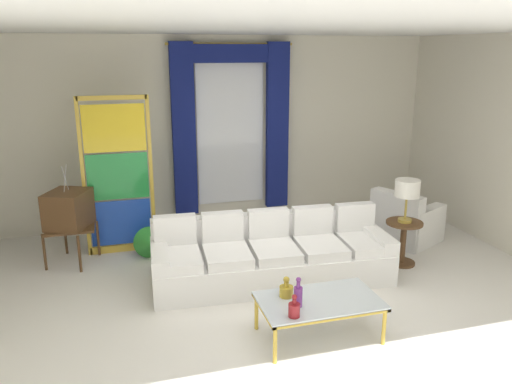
# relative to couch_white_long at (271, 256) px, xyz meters

# --- Properties ---
(ground_plane) EXTENTS (16.00, 16.00, 0.00)m
(ground_plane) POSITION_rel_couch_white_long_xyz_m (-0.14, -0.57, -0.31)
(ground_plane) COLOR white
(wall_rear) EXTENTS (8.00, 0.12, 3.00)m
(wall_rear) POSITION_rel_couch_white_long_xyz_m (-0.14, 2.49, 1.19)
(wall_rear) COLOR silver
(wall_rear) RESTS_ON ground
(ceiling_slab) EXTENTS (8.00, 7.60, 0.04)m
(ceiling_slab) POSITION_rel_couch_white_long_xyz_m (-0.14, 0.23, 2.71)
(ceiling_slab) COLOR white
(curtained_window) EXTENTS (2.00, 0.17, 2.70)m
(curtained_window) POSITION_rel_couch_white_long_xyz_m (0.06, 2.33, 1.43)
(curtained_window) COLOR white
(curtained_window) RESTS_ON ground
(couch_white_long) EXTENTS (2.97, 1.11, 0.86)m
(couch_white_long) POSITION_rel_couch_white_long_xyz_m (0.00, 0.00, 0.00)
(couch_white_long) COLOR white
(couch_white_long) RESTS_ON ground
(coffee_table) EXTENTS (1.19, 0.69, 0.41)m
(coffee_table) POSITION_rel_couch_white_long_xyz_m (0.05, -1.40, 0.07)
(coffee_table) COLOR silver
(coffee_table) RESTS_ON ground
(bottle_blue_decanter) EXTENTS (0.11, 0.11, 0.22)m
(bottle_blue_decanter) POSITION_rel_couch_white_long_xyz_m (-0.30, -1.64, 0.18)
(bottle_blue_decanter) COLOR maroon
(bottle_blue_decanter) RESTS_ON coffee_table
(bottle_crystal_tall) EXTENTS (0.08, 0.08, 0.30)m
(bottle_crystal_tall) POSITION_rel_couch_white_long_xyz_m (-0.20, -1.46, 0.22)
(bottle_crystal_tall) COLOR #753384
(bottle_crystal_tall) RESTS_ON coffee_table
(bottle_amber_squat) EXTENTS (0.14, 0.14, 0.21)m
(bottle_amber_squat) POSITION_rel_couch_white_long_xyz_m (-0.24, -1.25, 0.17)
(bottle_amber_squat) COLOR gold
(bottle_amber_squat) RESTS_ON coffee_table
(vintage_tv) EXTENTS (0.70, 0.74, 1.35)m
(vintage_tv) POSITION_rel_couch_white_long_xyz_m (-2.42, 1.22, 0.42)
(vintage_tv) COLOR brown
(vintage_tv) RESTS_ON ground
(armchair_white) EXTENTS (1.09, 1.08, 0.80)m
(armchair_white) POSITION_rel_couch_white_long_xyz_m (2.31, 0.68, -0.02)
(armchair_white) COLOR white
(armchair_white) RESTS_ON ground
(stained_glass_divider) EXTENTS (0.95, 0.05, 2.20)m
(stained_glass_divider) POSITION_rel_couch_white_long_xyz_m (-1.76, 1.44, 0.75)
(stained_glass_divider) COLOR gold
(stained_glass_divider) RESTS_ON ground
(peacock_figurine) EXTENTS (0.44, 0.60, 0.50)m
(peacock_figurine) POSITION_rel_couch_white_long_xyz_m (-1.40, 1.04, -0.09)
(peacock_figurine) COLOR beige
(peacock_figurine) RESTS_ON ground
(round_side_table) EXTENTS (0.48, 0.48, 0.59)m
(round_side_table) POSITION_rel_couch_white_long_xyz_m (1.83, -0.05, 0.05)
(round_side_table) COLOR brown
(round_side_table) RESTS_ON ground
(table_lamp_brass) EXTENTS (0.32, 0.32, 0.57)m
(table_lamp_brass) POSITION_rel_couch_white_long_xyz_m (1.83, -0.05, 0.72)
(table_lamp_brass) COLOR #B29338
(table_lamp_brass) RESTS_ON round_side_table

